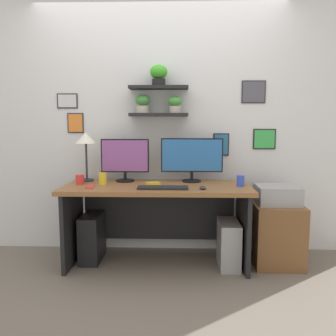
{
  "coord_description": "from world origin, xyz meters",
  "views": [
    {
      "loc": [
        0.21,
        -3.17,
        1.31
      ],
      "look_at": [
        0.1,
        0.05,
        0.9
      ],
      "focal_mm": 37.48,
      "sensor_mm": 36.0,
      "label": 1
    }
  ],
  "objects_px": {
    "keyboard": "(163,188)",
    "coffee_mug": "(80,179)",
    "monitor_left": "(125,159)",
    "computer_tower_left": "(92,237)",
    "drawer_cabinet": "(276,234)",
    "pen_cup": "(240,181)",
    "scissors_tray": "(153,184)",
    "desk": "(157,206)",
    "water_cup": "(103,179)",
    "cell_phone": "(90,187)",
    "desk_lamp": "(86,142)",
    "printer": "(277,195)",
    "computer_tower_right": "(229,244)",
    "monitor_right": "(192,158)",
    "computer_mouse": "(203,188)"
  },
  "relations": [
    {
      "from": "computer_tower_left",
      "to": "computer_tower_right",
      "type": "xyz_separation_m",
      "value": [
        1.3,
        -0.1,
        -0.01
      ]
    },
    {
      "from": "keyboard",
      "to": "pen_cup",
      "type": "distance_m",
      "value": 0.71
    },
    {
      "from": "cell_phone",
      "to": "coffee_mug",
      "type": "relative_size",
      "value": 1.56
    },
    {
      "from": "monitor_right",
      "to": "desk_lamp",
      "type": "relative_size",
      "value": 1.25
    },
    {
      "from": "computer_mouse",
      "to": "monitor_left",
      "type": "bearing_deg",
      "value": 151.11
    },
    {
      "from": "monitor_right",
      "to": "computer_mouse",
      "type": "distance_m",
      "value": 0.47
    },
    {
      "from": "drawer_cabinet",
      "to": "scissors_tray",
      "type": "bearing_deg",
      "value": -178.16
    },
    {
      "from": "desk",
      "to": "computer_tower_right",
      "type": "distance_m",
      "value": 0.75
    },
    {
      "from": "desk",
      "to": "coffee_mug",
      "type": "distance_m",
      "value": 0.77
    },
    {
      "from": "desk",
      "to": "computer_tower_left",
      "type": "bearing_deg",
      "value": 178.33
    },
    {
      "from": "pen_cup",
      "to": "scissors_tray",
      "type": "xyz_separation_m",
      "value": [
        -0.8,
        0.04,
        -0.04
      ]
    },
    {
      "from": "desk_lamp",
      "to": "monitor_right",
      "type": "bearing_deg",
      "value": 0.26
    },
    {
      "from": "keyboard",
      "to": "computer_mouse",
      "type": "xyz_separation_m",
      "value": [
        0.34,
        -0.02,
        0.01
      ]
    },
    {
      "from": "water_cup",
      "to": "keyboard",
      "type": "bearing_deg",
      "value": -19.45
    },
    {
      "from": "monitor_left",
      "to": "computer_tower_left",
      "type": "xyz_separation_m",
      "value": [
        -0.31,
        -0.14,
        -0.75
      ]
    },
    {
      "from": "keyboard",
      "to": "water_cup",
      "type": "bearing_deg",
      "value": 160.55
    },
    {
      "from": "cell_phone",
      "to": "scissors_tray",
      "type": "distance_m",
      "value": 0.57
    },
    {
      "from": "keyboard",
      "to": "scissors_tray",
      "type": "height_order",
      "value": "scissors_tray"
    },
    {
      "from": "keyboard",
      "to": "printer",
      "type": "xyz_separation_m",
      "value": [
        1.05,
        0.23,
        -0.1
      ]
    },
    {
      "from": "computer_mouse",
      "to": "pen_cup",
      "type": "distance_m",
      "value": 0.39
    },
    {
      "from": "drawer_cabinet",
      "to": "computer_tower_left",
      "type": "height_order",
      "value": "drawer_cabinet"
    },
    {
      "from": "keyboard",
      "to": "pen_cup",
      "type": "xyz_separation_m",
      "value": [
        0.7,
        0.15,
        0.04
      ]
    },
    {
      "from": "monitor_left",
      "to": "desk_lamp",
      "type": "height_order",
      "value": "desk_lamp"
    },
    {
      "from": "pen_cup",
      "to": "computer_tower_left",
      "type": "distance_m",
      "value": 1.51
    },
    {
      "from": "desk_lamp",
      "to": "drawer_cabinet",
      "type": "distance_m",
      "value": 2.02
    },
    {
      "from": "desk",
      "to": "coffee_mug",
      "type": "relative_size",
      "value": 19.0
    },
    {
      "from": "computer_mouse",
      "to": "printer",
      "type": "xyz_separation_m",
      "value": [
        0.71,
        0.24,
        -0.11
      ]
    },
    {
      "from": "water_cup",
      "to": "pen_cup",
      "type": "bearing_deg",
      "value": -2.27
    },
    {
      "from": "pen_cup",
      "to": "scissors_tray",
      "type": "distance_m",
      "value": 0.8
    },
    {
      "from": "keyboard",
      "to": "water_cup",
      "type": "relative_size",
      "value": 4.0
    },
    {
      "from": "desk_lamp",
      "to": "drawer_cabinet",
      "type": "bearing_deg",
      "value": -4.88
    },
    {
      "from": "keyboard",
      "to": "coffee_mug",
      "type": "height_order",
      "value": "coffee_mug"
    },
    {
      "from": "keyboard",
      "to": "desk_lamp",
      "type": "bearing_deg",
      "value": 153.42
    },
    {
      "from": "desk",
      "to": "scissors_tray",
      "type": "xyz_separation_m",
      "value": [
        -0.04,
        -0.04,
        0.22
      ]
    },
    {
      "from": "desk",
      "to": "drawer_cabinet",
      "type": "relative_size",
      "value": 2.99
    },
    {
      "from": "monitor_left",
      "to": "monitor_right",
      "type": "bearing_deg",
      "value": 0.02
    },
    {
      "from": "computer_mouse",
      "to": "pen_cup",
      "type": "relative_size",
      "value": 0.9
    },
    {
      "from": "scissors_tray",
      "to": "water_cup",
      "type": "xyz_separation_m",
      "value": [
        -0.47,
        0.01,
        0.04
      ]
    },
    {
      "from": "monitor_left",
      "to": "keyboard",
      "type": "height_order",
      "value": "monitor_left"
    },
    {
      "from": "desk",
      "to": "drawer_cabinet",
      "type": "height_order",
      "value": "desk"
    },
    {
      "from": "monitor_right",
      "to": "computer_tower_right",
      "type": "bearing_deg",
      "value": -35.89
    },
    {
      "from": "printer",
      "to": "computer_tower_right",
      "type": "relative_size",
      "value": 0.9
    },
    {
      "from": "monitor_right",
      "to": "drawer_cabinet",
      "type": "height_order",
      "value": "monitor_right"
    },
    {
      "from": "desk",
      "to": "keyboard",
      "type": "distance_m",
      "value": 0.32
    },
    {
      "from": "coffee_mug",
      "to": "water_cup",
      "type": "xyz_separation_m",
      "value": [
        0.22,
        -0.01,
        0.01
      ]
    },
    {
      "from": "coffee_mug",
      "to": "printer",
      "type": "bearing_deg",
      "value": 0.62
    },
    {
      "from": "desk",
      "to": "water_cup",
      "type": "height_order",
      "value": "water_cup"
    },
    {
      "from": "drawer_cabinet",
      "to": "computer_tower_right",
      "type": "bearing_deg",
      "value": -169.5
    },
    {
      "from": "cell_phone",
      "to": "drawer_cabinet",
      "type": "xyz_separation_m",
      "value": [
        1.7,
        0.18,
        -0.47
      ]
    },
    {
      "from": "printer",
      "to": "computer_tower_left",
      "type": "relative_size",
      "value": 0.85
    }
  ]
}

